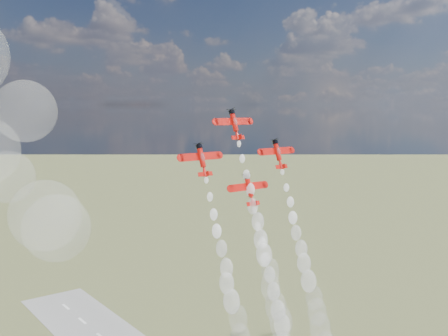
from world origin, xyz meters
The scene contains 7 objects.
plane_lead centered at (5.52, 8.66, 89.47)m, with size 12.09×5.42×8.28m.
plane_left centered at (-7.63, 5.38, 80.87)m, with size 12.09×5.42×8.28m.
plane_right centered at (18.67, 5.38, 80.87)m, with size 12.09×5.42×8.28m.
plane_slot centered at (5.52, 2.09, 72.27)m, with size 12.09×5.42×8.28m.
smoke_trail_lead centered at (5.45, -6.83, 49.01)m, with size 5.98×20.11×47.93m.
smoke_trail_left centered at (-7.70, -10.11, 40.44)m, with size 5.30×20.57×47.92m.
smoke_trail_right centered at (18.82, -10.20, 40.20)m, with size 5.71×20.73×48.76m.
Camera 1 is at (-82.80, -103.89, 94.67)m, focal length 42.00 mm.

